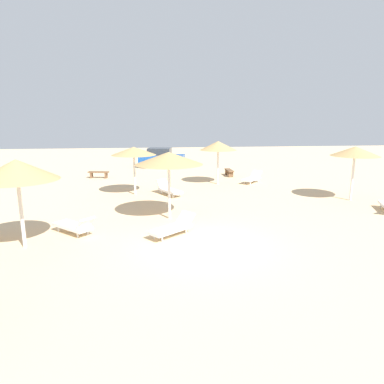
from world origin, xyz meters
The scene contains 13 objects.
ground_plane centered at (0.00, 0.00, 0.00)m, with size 80.00×80.00×0.00m, color #DBBA8C.
parasol_0 centered at (-6.00, 0.36, 2.65)m, with size 2.64×2.64×3.00m.
parasol_1 centered at (8.81, 5.41, 2.60)m, with size 2.45×2.45×2.87m.
parasol_2 centered at (-0.96, 3.19, 2.63)m, with size 2.90×2.90×2.91m.
parasol_4 centered at (-2.68, 8.17, 2.49)m, with size 2.52×2.52×2.73m.
parasol_5 centered at (2.63, 10.73, 2.54)m, with size 2.41×2.41×2.84m.
lounger_2 centered at (-0.94, 1.00, 0.32)m, with size 1.85×1.68×0.75m.
lounger_4 centered at (-0.76, 7.78, 0.33)m, with size 1.47×1.92×0.81m.
lounger_5 centered at (5.05, 10.89, 0.32)m, with size 1.73×1.82×0.75m.
lounger_6 centered at (-4.62, 1.60, 0.32)m, with size 1.81×1.74×0.77m.
bench_0 centered at (4.11, 13.76, 0.35)m, with size 0.41×1.50×0.49m.
bench_1 centered at (-5.61, 13.99, 0.35)m, with size 1.55×0.67×0.49m.
parked_car centered at (-0.86, 19.12, 0.82)m, with size 4.26×2.60×1.72m.
Camera 1 is at (-1.63, -10.87, 4.26)m, focal length 31.30 mm.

